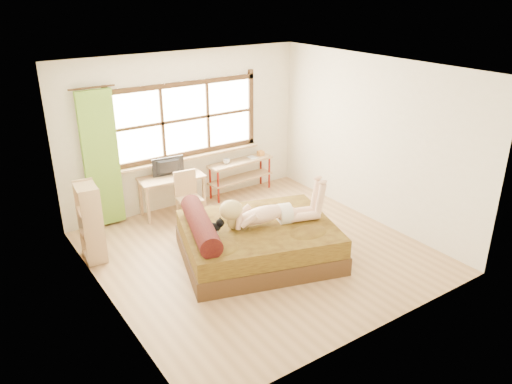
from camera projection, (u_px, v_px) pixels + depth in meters
floor at (259, 252)px, 7.47m from camera, size 4.50×4.50×0.00m
ceiling at (259, 69)px, 6.42m from camera, size 4.50×4.50×0.00m
wall_back at (186, 130)px, 8.66m from camera, size 4.50×0.00×4.50m
wall_front at (380, 228)px, 5.23m from camera, size 4.50×0.00×4.50m
wall_left at (99, 204)px, 5.78m from camera, size 0.00×4.50×4.50m
wall_right at (373, 141)px, 8.11m from camera, size 0.00×4.50×4.50m
window at (186, 122)px, 8.57m from camera, size 2.80×0.16×1.46m
curtain at (101, 160)px, 7.84m from camera, size 0.55×0.10×2.20m
bed at (255, 240)px, 7.19m from camera, size 2.55×2.26×0.81m
woman at (269, 203)px, 7.03m from camera, size 1.56×0.85×0.64m
kitten at (211, 227)px, 6.76m from camera, size 0.34×0.22×0.26m
desk at (172, 182)px, 8.48m from camera, size 1.14×0.60×0.68m
monitor at (169, 167)px, 8.42m from camera, size 0.55×0.12×0.32m
chair at (188, 194)px, 8.30m from camera, size 0.42×0.42×0.86m
pipe_shelf at (241, 169)px, 9.38m from camera, size 1.32×0.42×0.74m
cup at (226, 161)px, 9.14m from camera, size 0.13×0.13×0.09m
book at (249, 158)px, 9.41m from camera, size 0.16×0.21×0.02m
bookshelf at (90, 222)px, 7.08m from camera, size 0.33×0.52×1.15m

